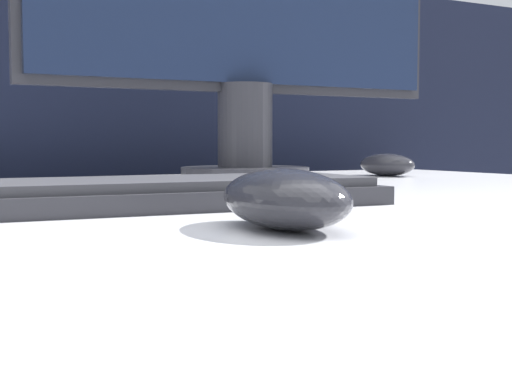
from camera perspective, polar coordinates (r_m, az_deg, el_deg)
partition_panel at (r=1.29m, az=-19.43°, el=-6.22°), size 5.00×0.03×1.10m
computer_mouse_near at (r=0.45m, az=2.30°, el=-0.54°), size 0.08×0.13×0.04m
keyboard at (r=0.61m, az=-8.82°, el=-0.13°), size 0.41×0.16×0.02m
computer_mouse_far at (r=1.17m, az=10.43°, el=2.17°), size 0.07×0.11×0.04m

